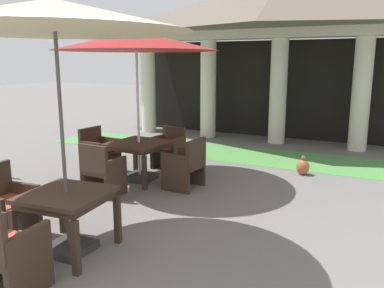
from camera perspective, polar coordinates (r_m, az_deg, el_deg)
background_pavilion at (r=10.93m, az=12.81°, el=17.15°), size 9.33×3.08×4.22m
lawn_strip at (r=9.41m, az=9.31°, el=-1.65°), size 11.13×1.78×0.01m
patio_table_near_foreground at (r=7.36m, az=-7.61°, el=-0.43°), size 1.03×1.03×0.71m
patio_umbrella_near_foreground at (r=7.20m, az=-8.02°, el=14.27°), size 2.91×2.91×2.74m
patio_chair_near_foreground_north at (r=8.19m, az=-3.32°, el=-0.68°), size 0.59×0.54×0.83m
patio_chair_near_foreground_east at (r=6.85m, az=-0.93°, el=-3.09°), size 0.59×0.64×0.88m
patio_chair_near_foreground_south at (r=6.67m, az=-12.80°, el=-3.82°), size 0.62×0.53×0.87m
patio_chair_near_foreground_west at (r=8.04m, az=-13.20°, el=-1.08°), size 0.60×0.64×0.89m
patio_table_mid_left at (r=4.75m, az=-17.55°, el=-7.80°), size 0.96×0.96×0.72m
patio_umbrella_mid_left at (r=4.51m, az=-19.17°, el=16.79°), size 2.90×2.90×2.85m
patio_chair_mid_left_south at (r=4.19m, az=-25.52°, el=-13.95°), size 0.65×0.62×0.92m
patio_chair_mid_left_west at (r=5.42m, az=-25.30°, el=-8.10°), size 0.56×0.67×0.93m
terracotta_urn at (r=8.01m, az=15.63°, el=-3.19°), size 0.24×0.24×0.38m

